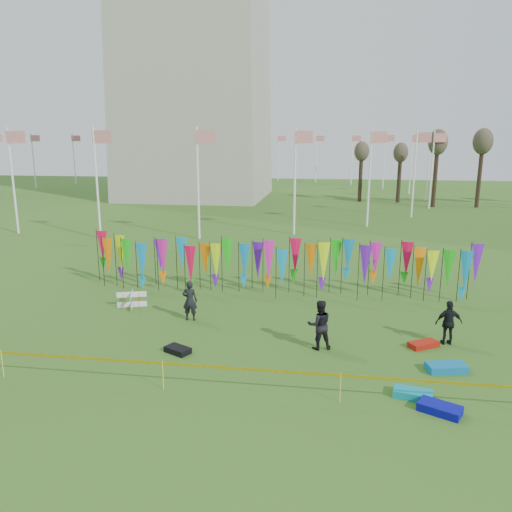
# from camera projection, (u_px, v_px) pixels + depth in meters

# --- Properties ---
(ground) EXTENTS (160.00, 160.00, 0.00)m
(ground) POSITION_uv_depth(u_px,v_px,m) (236.00, 373.00, 15.55)
(ground) COLOR #305618
(ground) RESTS_ON ground
(flagpole_ring) EXTENTS (57.40, 56.16, 8.00)m
(flagpole_ring) POSITION_uv_depth(u_px,v_px,m) (198.00, 165.00, 62.89)
(flagpole_ring) COLOR white
(flagpole_ring) RESTS_ON ground
(banner_row) EXTENTS (18.64, 0.64, 2.47)m
(banner_row) POSITION_uv_depth(u_px,v_px,m) (276.00, 261.00, 23.30)
(banner_row) COLOR black
(banner_row) RESTS_ON ground
(caution_tape_near) EXTENTS (26.00, 0.02, 0.90)m
(caution_tape_near) POSITION_uv_depth(u_px,v_px,m) (220.00, 369.00, 14.14)
(caution_tape_near) COLOR #FFE205
(caution_tape_near) RESTS_ON ground
(box_kite) EXTENTS (0.64, 0.64, 0.71)m
(box_kite) POSITION_uv_depth(u_px,v_px,m) (132.00, 299.00, 21.61)
(box_kite) COLOR red
(box_kite) RESTS_ON ground
(person_left) EXTENTS (0.62, 0.46, 1.65)m
(person_left) POSITION_uv_depth(u_px,v_px,m) (190.00, 301.00, 19.98)
(person_left) COLOR black
(person_left) RESTS_ON ground
(person_mid) EXTENTS (0.96, 0.73, 1.76)m
(person_mid) POSITION_uv_depth(u_px,v_px,m) (319.00, 325.00, 17.22)
(person_mid) COLOR black
(person_mid) RESTS_ON ground
(person_right) EXTENTS (1.00, 0.66, 1.61)m
(person_right) POSITION_uv_depth(u_px,v_px,m) (449.00, 323.00, 17.61)
(person_right) COLOR black
(person_right) RESTS_ON ground
(kite_bag_turquoise) EXTENTS (1.16, 0.75, 0.21)m
(kite_bag_turquoise) POSITION_uv_depth(u_px,v_px,m) (413.00, 394.00, 14.10)
(kite_bag_turquoise) COLOR #0B94AA
(kite_bag_turquoise) RESTS_ON ground
(kite_bag_blue) EXTENTS (1.23, 1.01, 0.23)m
(kite_bag_blue) POSITION_uv_depth(u_px,v_px,m) (440.00, 409.00, 13.30)
(kite_bag_blue) COLOR #090D9F
(kite_bag_blue) RESTS_ON ground
(kite_bag_red) EXTENTS (1.15, 0.96, 0.19)m
(kite_bag_red) POSITION_uv_depth(u_px,v_px,m) (423.00, 344.00, 17.52)
(kite_bag_red) COLOR #AC180B
(kite_bag_red) RESTS_ON ground
(kite_bag_black) EXTENTS (1.00, 0.85, 0.20)m
(kite_bag_black) POSITION_uv_depth(u_px,v_px,m) (178.00, 350.00, 17.05)
(kite_bag_black) COLOR black
(kite_bag_black) RESTS_ON ground
(kite_bag_teal) EXTENTS (1.32, 0.85, 0.23)m
(kite_bag_teal) POSITION_uv_depth(u_px,v_px,m) (446.00, 367.00, 15.70)
(kite_bag_teal) COLOR #0C70B5
(kite_bag_teal) RESTS_ON ground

